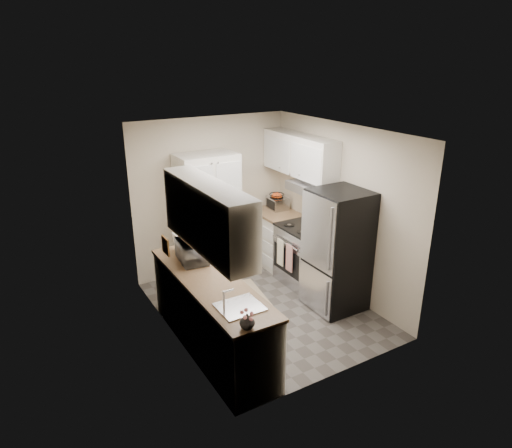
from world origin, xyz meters
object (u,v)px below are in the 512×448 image
object	(u,v)px
pantry_cabinet	(208,218)
wine_bottle	(184,244)
microwave	(192,251)
refrigerator	(338,250)
toaster_oven	(277,203)
electric_range	(304,254)

from	to	relation	value
pantry_cabinet	wine_bottle	distance (m)	1.18
pantry_cabinet	microwave	size ratio (longest dim) A/B	4.15
refrigerator	toaster_oven	bearing A→B (deg)	85.10
microwave	wine_bottle	xyz separation A→B (m)	(0.00, 0.27, 0.00)
refrigerator	microwave	world-z (taller)	refrigerator
pantry_cabinet	toaster_oven	world-z (taller)	pantry_cabinet
refrigerator	toaster_oven	size ratio (longest dim) A/B	4.88
wine_bottle	pantry_cabinet	bearing A→B (deg)	49.92
electric_range	pantry_cabinet	bearing A→B (deg)	141.78
pantry_cabinet	electric_range	xyz separation A→B (m)	(1.17, -0.93, -0.52)
refrigerator	microwave	size ratio (longest dim) A/B	3.53
electric_range	wine_bottle	size ratio (longest dim) A/B	4.17
wine_bottle	toaster_oven	xyz separation A→B (m)	(2.05, 0.93, -0.03)
electric_range	microwave	bearing A→B (deg)	-172.69
electric_range	microwave	xyz separation A→B (m)	(-1.94, -0.25, 0.58)
microwave	toaster_oven	bearing A→B (deg)	-53.73
wine_bottle	toaster_oven	world-z (taller)	wine_bottle
refrigerator	microwave	xyz separation A→B (m)	(-1.90, 0.55, 0.20)
electric_range	refrigerator	distance (m)	0.88
electric_range	wine_bottle	xyz separation A→B (m)	(-1.93, 0.02, 0.58)
refrigerator	wine_bottle	size ratio (longest dim) A/B	6.28
refrigerator	wine_bottle	world-z (taller)	refrigerator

